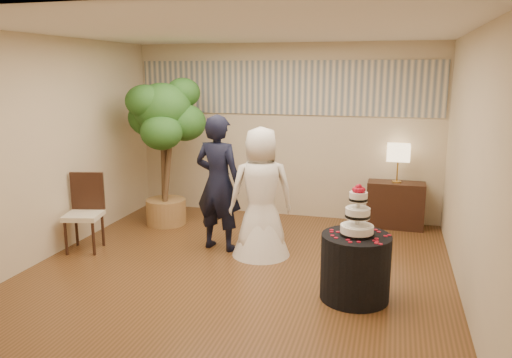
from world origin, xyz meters
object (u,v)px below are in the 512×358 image
(cake_table, at_px, (355,267))
(table_lamp, at_px, (398,164))
(groom, at_px, (218,183))
(bride, at_px, (261,192))
(ficus_tree, at_px, (164,151))
(side_chair, at_px, (83,213))
(wedding_cake, at_px, (358,210))
(console, at_px, (395,205))

(cake_table, distance_m, table_lamp, 2.78)
(groom, relative_size, cake_table, 2.51)
(bride, bearing_deg, table_lamp, -157.85)
(ficus_tree, bearing_deg, side_chair, -110.95)
(wedding_cake, distance_m, ficus_tree, 3.61)
(groom, height_order, table_lamp, groom)
(ficus_tree, height_order, side_chair, ficus_tree)
(table_lamp, height_order, side_chair, table_lamp)
(cake_table, xyz_separation_m, console, (0.40, 2.67, 0.00))
(wedding_cake, relative_size, ficus_tree, 0.23)
(console, distance_m, side_chair, 4.55)
(cake_table, height_order, table_lamp, table_lamp)
(bride, distance_m, ficus_tree, 2.03)
(groom, distance_m, console, 2.85)
(console, relative_size, ficus_tree, 0.37)
(groom, height_order, wedding_cake, groom)
(bride, bearing_deg, console, -157.85)
(console, relative_size, side_chair, 0.83)
(groom, distance_m, cake_table, 2.24)
(console, height_order, table_lamp, table_lamp)
(wedding_cake, distance_m, side_chair, 3.67)
(console, bearing_deg, table_lamp, 0.00)
(table_lamp, bearing_deg, groom, -144.87)
(cake_table, relative_size, wedding_cake, 1.33)
(table_lamp, bearing_deg, wedding_cake, -98.43)
(table_lamp, bearing_deg, console, 0.00)
(cake_table, distance_m, wedding_cake, 0.62)
(bride, relative_size, ficus_tree, 0.73)
(groom, xyz_separation_m, ficus_tree, (-1.18, 0.83, 0.25))
(bride, height_order, ficus_tree, ficus_tree)
(groom, bearing_deg, ficus_tree, -25.16)
(bride, distance_m, console, 2.43)
(groom, bearing_deg, cake_table, 160.62)
(cake_table, bearing_deg, table_lamp, 81.57)
(console, xyz_separation_m, table_lamp, (0.00, 0.00, 0.64))
(groom, bearing_deg, side_chair, 27.89)
(ficus_tree, distance_m, side_chair, 1.61)
(ficus_tree, relative_size, side_chair, 2.25)
(wedding_cake, bearing_deg, console, 81.57)
(cake_table, bearing_deg, side_chair, 171.94)
(groom, bearing_deg, table_lamp, -134.92)
(cake_table, bearing_deg, console, 81.57)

